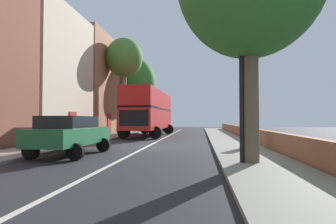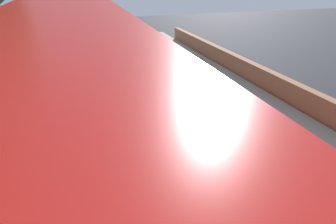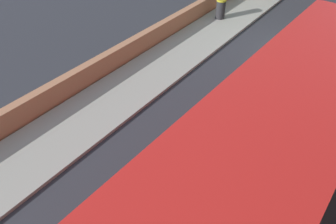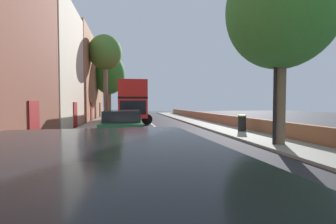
% 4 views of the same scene
% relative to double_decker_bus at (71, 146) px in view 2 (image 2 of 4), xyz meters
% --- Properties ---
extents(double_decker_bus, '(3.75, 10.76, 4.06)m').
position_rel_double_decker_bus_xyz_m(double_decker_bus, '(0.00, 0.00, 0.00)').
color(double_decker_bus, red).
rests_on(double_decker_bus, ground).
extents(parked_car_green_left_0, '(2.65, 4.04, 1.60)m').
position_rel_double_decker_bus_xyz_m(parked_car_green_left_0, '(-0.80, 11.25, -1.44)').
color(parked_car_green_left_0, '#1E6038').
rests_on(parked_car_green_left_0, ground).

